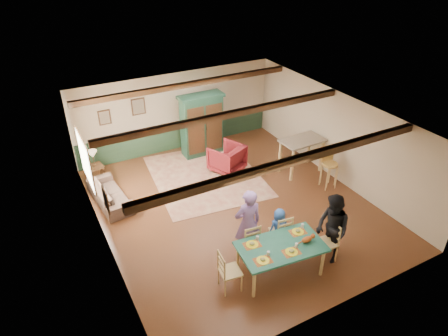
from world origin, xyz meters
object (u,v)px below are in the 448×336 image
dining_chair_end_right (326,242)px  bar_stool_right (329,168)px  counter_table (301,156)px  table_lamp (93,159)px  person_man (248,224)px  person_child (279,228)px  sofa (110,194)px  dining_table (280,259)px  armchair (227,158)px  dining_chair_far_left (249,239)px  person_woman (332,229)px  cat (307,239)px  dining_chair_end_left (230,271)px  dining_chair_far_right (280,231)px  armoire (202,125)px  end_table (96,174)px  bar_stool_left (330,169)px

dining_chair_end_right → bar_stool_right: 3.30m
counter_table → table_lamp: bearing=157.6°
dining_chair_end_right → person_man: (-1.51, 1.00, 0.40)m
person_child → bar_stool_right: (2.89, 1.53, 0.03)m
sofa → table_lamp: 1.36m
dining_table → dining_chair_end_right: size_ratio=1.89×
armchair → sofa: armchair is taller
person_man → person_child: 0.91m
dining_chair_far_left → sofa: dining_chair_far_left is taller
person_man → bar_stool_right: person_man is taller
dining_table → person_woman: bearing=-6.2°
cat → counter_table: (2.56, 3.49, -0.31)m
cat → dining_chair_end_left: bearing=176.6°
cat → person_man: bearing=136.5°
table_lamp → bar_stool_right: bar_stool_right is taller
dining_chair_far_right → dining_chair_far_left: bearing=-0.0°
dining_chair_end_left → armoire: bearing=-13.8°
dining_chair_far_left → end_table: (-2.41, 4.95, -0.21)m
dining_chair_far_right → counter_table: counter_table is taller
dining_chair_end_left → person_woman: bearing=-90.0°
counter_table → bar_stool_left: bearing=-80.4°
person_child → bar_stool_left: bar_stool_left is taller
dining_chair_end_right → cat: (-0.63, -0.04, 0.38)m
person_woman → person_child: person_woman is taller
armoire → bar_stool_left: size_ratio=1.70×
dining_table → bar_stool_right: bar_stool_right is taller
person_man → end_table: size_ratio=3.21×
counter_table → sofa: bearing=168.6°
person_child → person_woman: bearing=136.7°
dining_chair_end_right → end_table: (-3.93, 5.87, -0.21)m
person_child → armchair: person_child is taller
bar_stool_right → dining_table: bearing=-145.1°
end_table → person_woman: bearing=-55.6°
end_table → table_lamp: 0.54m
dining_chair_end_left → counter_table: (4.30, 3.20, 0.07)m
cat → sofa: cat is taller
cat → counter_table: 4.34m
armoire → sofa: bearing=-158.5°
person_man → armoire: 5.17m
person_child → bar_stool_left: 3.14m
armoire → bar_stool_left: (2.40, -3.68, -0.44)m
sofa → table_lamp: bearing=-1.5°
dining_chair_far_left → dining_chair_end_right: 1.78m
sofa → end_table: (-0.09, 1.25, -0.00)m
dining_chair_far_left → bar_stool_left: 3.90m
dining_table → dining_chair_end_right: (1.19, -0.13, 0.10)m
dining_table → dining_chair_far_left: 0.86m
bar_stool_left → bar_stool_right: 0.16m
dining_chair_end_right → armoire: bearing=-171.1°
cat → bar_stool_right: (2.84, 2.48, -0.32)m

